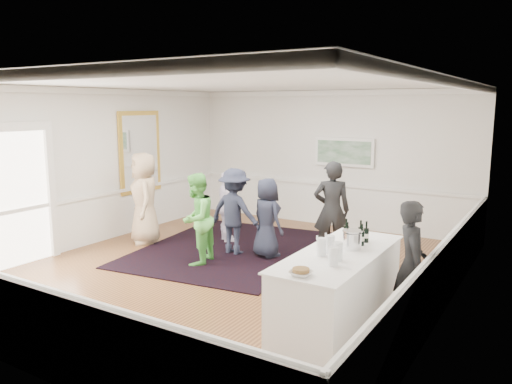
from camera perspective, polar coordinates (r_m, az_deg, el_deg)
The scene contains 23 objects.
floor at distance 8.85m, azimuth -2.48°, elevation -8.89°, with size 8.00×8.00×0.00m, color brown.
ceiling at distance 8.39m, azimuth -2.65°, elevation 12.28°, with size 7.00×8.00×0.02m, color white.
wall_left at distance 10.82m, azimuth -18.08°, elevation 2.77°, with size 0.02×8.00×3.20m, color white.
wall_right at distance 7.14m, azimuth 21.34°, elevation -0.86°, with size 0.02×8.00×3.20m, color white.
wall_back at distance 11.97m, azimuth 8.31°, elevation 3.79°, with size 7.00×0.02×3.20m, color white.
wall_front at distance 5.70m, azimuth -25.91°, elevation -3.76°, with size 7.00×0.02×3.20m, color white.
wainscoting at distance 8.70m, azimuth -2.51°, elevation -5.77°, with size 7.00×8.00×1.00m, color white, non-canonical shape.
mirror at distance 11.64m, azimuth -13.10°, elevation 4.46°, with size 0.05×1.25×1.85m.
doorway at distance 9.70m, azimuth -26.38°, elevation 0.37°, with size 0.10×1.78×2.56m.
landscape_painting at distance 11.75m, azimuth 10.02°, elevation 4.51°, with size 1.44×0.06×0.66m.
area_rug at distance 10.10m, azimuth -3.18°, elevation -6.45°, with size 3.15×4.13×0.02m, color black.
serving_table at distance 6.65m, azimuth 9.42°, elevation -10.90°, with size 0.93×2.46×1.00m.
bartender at distance 6.75m, azimuth 17.35°, elevation -7.93°, with size 0.61×0.40×1.67m, color black.
guest_tan at distance 10.58m, azimuth -12.64°, elevation -0.69°, with size 0.93×0.60×1.90m, color tan.
guest_green at distance 9.03m, azimuth -6.83°, elevation -3.09°, with size 0.81×0.63×1.66m, color #5BC04D.
guest_lilac at distance 10.48m, azimuth -3.39°, elevation -1.71°, with size 0.87×0.36×1.49m, color silver.
guest_dark_a at distance 9.60m, azimuth -2.45°, elevation -2.23°, with size 1.08×0.62×1.67m, color #1E2132.
guest_dark_b at distance 9.36m, azimuth 8.64°, elevation -2.08°, with size 0.67×0.44×1.85m, color black.
guest_navy at distance 9.41m, azimuth 1.27°, elevation -2.97°, with size 0.74×0.48×1.51m, color #1E2132.
wine_bottles at distance 6.95m, azimuth 11.40°, elevation -4.42°, with size 0.36×0.27×0.31m.
juice_pitchers at distance 6.18m, azimuth 8.52°, elevation -6.46°, with size 0.40×0.58×0.24m.
ice_bucket at distance 6.64m, azimuth 10.94°, elevation -5.42°, with size 0.26×0.26×0.24m, color silver.
nut_bowl at distance 5.58m, azimuth 5.15°, elevation -9.10°, with size 0.26×0.26×0.08m.
Camera 1 is at (4.73, -6.92, 2.84)m, focal length 35.00 mm.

